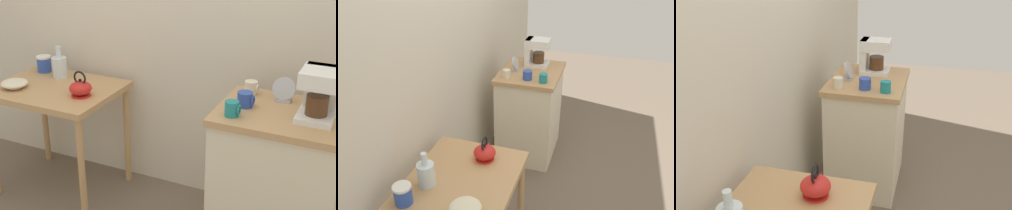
# 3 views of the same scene
# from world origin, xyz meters

# --- Properties ---
(ground_plane) EXTENTS (8.00, 8.00, 0.00)m
(ground_plane) POSITION_xyz_m (0.00, 0.00, 0.00)
(ground_plane) COLOR #6B5B4C
(back_wall) EXTENTS (4.40, 0.10, 2.80)m
(back_wall) POSITION_xyz_m (0.10, 0.43, 1.40)
(back_wall) COLOR beige
(back_wall) RESTS_ON ground_plane
(wooden_table) EXTENTS (0.80, 0.63, 0.76)m
(wooden_table) POSITION_xyz_m (-0.75, 0.01, 0.66)
(wooden_table) COLOR tan
(wooden_table) RESTS_ON ground_plane
(kitchen_counter) EXTENTS (0.68, 0.55, 0.88)m
(kitchen_counter) POSITION_xyz_m (0.75, -0.05, 0.44)
(kitchen_counter) COLOR beige
(kitchen_counter) RESTS_ON ground_plane
(bowl_stoneware) EXTENTS (0.17, 0.17, 0.06)m
(bowl_stoneware) POSITION_xyz_m (-0.98, -0.12, 0.79)
(bowl_stoneware) COLOR beige
(bowl_stoneware) RESTS_ON wooden_table
(teakettle) EXTENTS (0.17, 0.14, 0.16)m
(teakettle) POSITION_xyz_m (-0.51, -0.06, 0.81)
(teakettle) COLOR red
(teakettle) RESTS_ON wooden_table
(glass_carafe_vase) EXTENTS (0.10, 0.10, 0.22)m
(glass_carafe_vase) POSITION_xyz_m (-0.84, 0.18, 0.83)
(glass_carafe_vase) COLOR silver
(glass_carafe_vase) RESTS_ON wooden_table
(canister_enamel) EXTENTS (0.10, 0.10, 0.12)m
(canister_enamel) POSITION_xyz_m (-1.01, 0.22, 0.82)
(canister_enamel) COLOR #2D4CAD
(canister_enamel) RESTS_ON wooden_table
(coffee_maker) EXTENTS (0.18, 0.22, 0.26)m
(coffee_maker) POSITION_xyz_m (0.91, -0.05, 1.02)
(coffee_maker) COLOR white
(coffee_maker) RESTS_ON kitchen_counter
(mug_blue) EXTENTS (0.09, 0.08, 0.08)m
(mug_blue) POSITION_xyz_m (0.55, -0.06, 0.92)
(mug_blue) COLOR #2D4CAD
(mug_blue) RESTS_ON kitchen_counter
(mug_dark_teal) EXTENTS (0.08, 0.07, 0.08)m
(mug_dark_teal) POSITION_xyz_m (0.52, -0.21, 0.92)
(mug_dark_teal) COLOR teal
(mug_dark_teal) RESTS_ON kitchen_counter
(mug_small_cream) EXTENTS (0.08, 0.07, 0.08)m
(mug_small_cream) POSITION_xyz_m (0.52, 0.12, 0.92)
(mug_small_cream) COLOR beige
(mug_small_cream) RESTS_ON kitchen_counter
(table_clock) EXTENTS (0.12, 0.06, 0.13)m
(table_clock) POSITION_xyz_m (0.71, 0.09, 0.94)
(table_clock) COLOR #B2B5BA
(table_clock) RESTS_ON kitchen_counter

